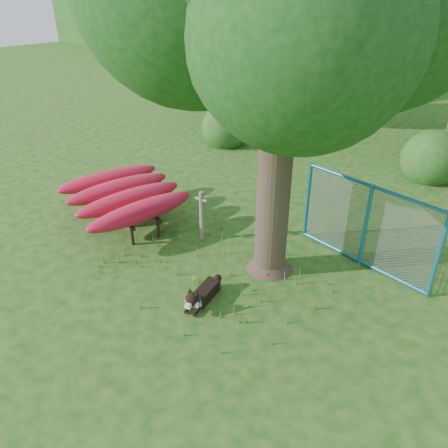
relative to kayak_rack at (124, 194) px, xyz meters
The scene contains 10 objects.
ground 3.32m from the kayak_rack, 20.78° to the right, with size 80.00×80.00×0.00m, color #1D470E.
wooden_post 2.20m from the kayak_rack, 14.61° to the left, with size 0.33×0.12×1.23m.
kayak_rack is the anchor object (origin of this frame).
husky_dog 3.97m from the kayak_rack, 18.17° to the right, with size 0.46×1.15×0.51m.
fence_section 5.81m from the kayak_rack, 20.18° to the left, with size 3.16×0.60×3.10m.
wildflower_clump 3.45m from the kayak_rack, 15.80° to the right, with size 0.11×0.09×0.23m.
bg_tree_a 10.22m from the kayak_rack, 111.45° to the left, with size 4.40×4.40×6.70m.
bg_tree_f 13.61m from the kayak_rack, 116.77° to the left, with size 3.60×3.60×5.55m.
shrub_left 6.70m from the kayak_rack, 107.30° to the left, with size 1.80×1.80×1.80m, color #21511A.
shrub_mid 9.35m from the kayak_rack, 57.41° to the left, with size 1.80×1.80×1.80m, color #21511A.
Camera 1 is at (5.27, -4.85, 5.36)m, focal length 35.00 mm.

